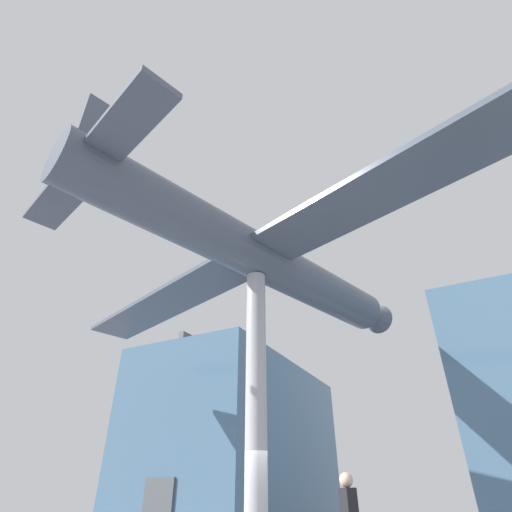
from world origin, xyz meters
name	(u,v)px	position (x,y,z in m)	size (l,w,h in m)	color
glass_pavilion_left	(240,441)	(-9.19, 15.32, 4.79)	(8.59, 16.06, 10.15)	slate
support_pylon_central	(256,395)	(0.00, 0.00, 3.99)	(0.63, 0.63, 7.98)	#B7B7BC
suspended_airplane	(260,258)	(0.06, 0.18, 8.81)	(21.42, 15.84, 3.36)	#4C5666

